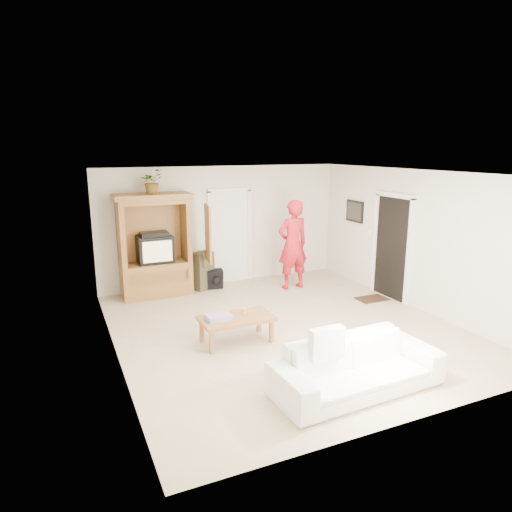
{
  "coord_description": "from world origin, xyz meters",
  "views": [
    {
      "loc": [
        -3.41,
        -6.43,
        2.99
      ],
      "look_at": [
        -0.27,
        0.6,
        1.15
      ],
      "focal_mm": 32.0,
      "sensor_mm": 36.0,
      "label": 1
    }
  ],
  "objects_px": {
    "coffee_table": "(236,320)",
    "sofa": "(357,366)",
    "armoire": "(156,252)",
    "man": "(293,245)"
  },
  "relations": [
    {
      "from": "man",
      "to": "sofa",
      "type": "bearing_deg",
      "value": 70.81
    },
    {
      "from": "sofa",
      "to": "coffee_table",
      "type": "xyz_separation_m",
      "value": [
        -0.84,
        1.97,
        0.05
      ]
    },
    {
      "from": "armoire",
      "to": "sofa",
      "type": "height_order",
      "value": "armoire"
    },
    {
      "from": "armoire",
      "to": "man",
      "type": "relative_size",
      "value": 1.09
    },
    {
      "from": "man",
      "to": "coffee_table",
      "type": "distance_m",
      "value": 3.11
    },
    {
      "from": "sofa",
      "to": "coffee_table",
      "type": "height_order",
      "value": "sofa"
    },
    {
      "from": "sofa",
      "to": "man",
      "type": "bearing_deg",
      "value": 69.73
    },
    {
      "from": "armoire",
      "to": "sofa",
      "type": "bearing_deg",
      "value": -73.29
    },
    {
      "from": "armoire",
      "to": "coffee_table",
      "type": "height_order",
      "value": "armoire"
    },
    {
      "from": "coffee_table",
      "to": "sofa",
      "type": "bearing_deg",
      "value": -67.23
    }
  ]
}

